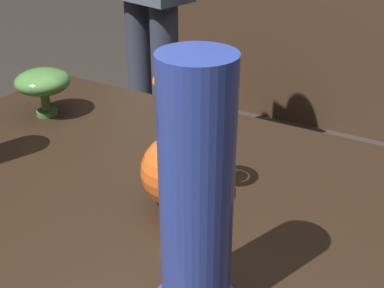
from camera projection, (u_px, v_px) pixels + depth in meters
vase_centerpiece at (178, 164)px, 0.73m from camera, size 0.11×0.11×0.20m
vase_left_accent at (43, 83)px, 1.02m from camera, size 0.11×0.11×0.10m
vase_right_accent at (196, 202)px, 0.52m from camera, size 0.10×0.10×0.30m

